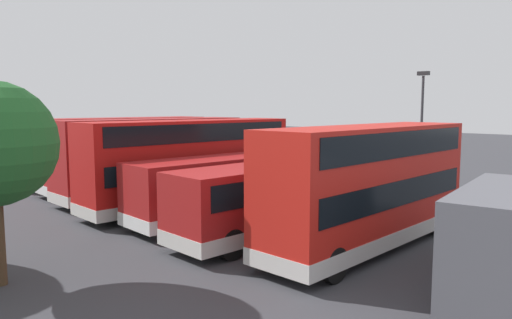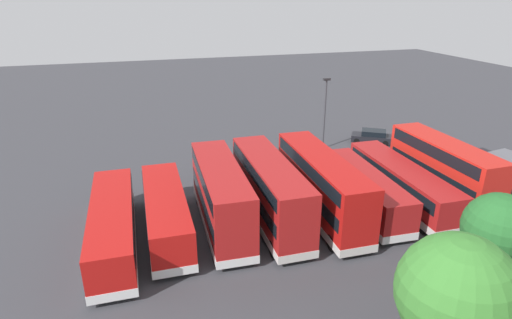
{
  "view_description": "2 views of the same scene",
  "coord_description": "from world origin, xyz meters",
  "px_view_note": "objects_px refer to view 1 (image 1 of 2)",
  "views": [
    {
      "loc": [
        -21.53,
        26.37,
        5.25
      ],
      "look_at": [
        -0.65,
        5.17,
        1.92
      ],
      "focal_mm": 33.35,
      "sensor_mm": 36.0,
      "label": 1
    },
    {
      "loc": [
        10.43,
        36.15,
        15.24
      ],
      "look_at": [
        0.8,
        4.18,
        1.98
      ],
      "focal_mm": 29.64,
      "sensor_mm": 36.0,
      "label": 2
    }
  ],
  "objects_px": {
    "lamp_post_tall": "(422,121)",
    "bus_single_deck_second": "(295,193)",
    "bus_double_decker_fifth": "(154,155)",
    "bus_single_deck_third": "(234,184)",
    "bus_single_deck_seventh": "(101,159)",
    "bus_double_decker_fourth": "(191,161)",
    "bus_single_deck_far_end": "(70,156)",
    "waste_bin_yellow": "(275,181)",
    "bus_double_decker_sixth": "(125,151)",
    "bus_double_decker_near_end": "(369,183)"
  },
  "relations": [
    {
      "from": "bus_single_deck_second",
      "to": "bus_double_decker_fourth",
      "type": "distance_m",
      "value": 6.91
    },
    {
      "from": "bus_single_deck_third",
      "to": "bus_double_decker_sixth",
      "type": "relative_size",
      "value": 1.0
    },
    {
      "from": "lamp_post_tall",
      "to": "bus_single_deck_second",
      "type": "bearing_deg",
      "value": 92.5
    },
    {
      "from": "bus_single_deck_second",
      "to": "bus_double_decker_fifth",
      "type": "height_order",
      "value": "bus_double_decker_fifth"
    },
    {
      "from": "bus_double_decker_sixth",
      "to": "bus_single_deck_seventh",
      "type": "bearing_deg",
      "value": -4.07
    },
    {
      "from": "bus_double_decker_near_end",
      "to": "bus_single_deck_third",
      "type": "xyz_separation_m",
      "value": [
        7.06,
        0.23,
        -0.83
      ]
    },
    {
      "from": "bus_single_deck_second",
      "to": "waste_bin_yellow",
      "type": "distance_m",
      "value": 10.61
    },
    {
      "from": "bus_single_deck_second",
      "to": "bus_double_decker_fifth",
      "type": "bearing_deg",
      "value": -0.04
    },
    {
      "from": "bus_single_deck_second",
      "to": "bus_double_decker_sixth",
      "type": "height_order",
      "value": "bus_double_decker_sixth"
    },
    {
      "from": "bus_double_decker_fourth",
      "to": "bus_double_decker_fifth",
      "type": "distance_m",
      "value": 3.82
    },
    {
      "from": "bus_double_decker_fifth",
      "to": "bus_single_deck_far_end",
      "type": "distance_m",
      "value": 10.56
    },
    {
      "from": "bus_double_decker_fourth",
      "to": "bus_single_deck_seventh",
      "type": "relative_size",
      "value": 1.09
    },
    {
      "from": "bus_single_deck_seventh",
      "to": "waste_bin_yellow",
      "type": "distance_m",
      "value": 12.23
    },
    {
      "from": "bus_double_decker_fourth",
      "to": "bus_single_deck_seventh",
      "type": "bearing_deg",
      "value": -3.36
    },
    {
      "from": "bus_double_decker_fifth",
      "to": "waste_bin_yellow",
      "type": "xyz_separation_m",
      "value": [
        -2.97,
        -7.2,
        -1.97
      ]
    },
    {
      "from": "bus_double_decker_fourth",
      "to": "bus_double_decker_sixth",
      "type": "height_order",
      "value": "same"
    },
    {
      "from": "bus_double_decker_sixth",
      "to": "bus_double_decker_near_end",
      "type": "bearing_deg",
      "value": 179.17
    },
    {
      "from": "bus_single_deck_seventh",
      "to": "lamp_post_tall",
      "type": "distance_m",
      "value": 21.36
    },
    {
      "from": "lamp_post_tall",
      "to": "waste_bin_yellow",
      "type": "xyz_separation_m",
      "value": [
        7.14,
        5.51,
        -3.88
      ]
    },
    {
      "from": "bus_double_decker_near_end",
      "to": "bus_double_decker_fourth",
      "type": "distance_m",
      "value": 10.45
    },
    {
      "from": "bus_double_decker_fourth",
      "to": "lamp_post_tall",
      "type": "xyz_separation_m",
      "value": [
        -6.3,
        -12.92,
        1.91
      ]
    },
    {
      "from": "bus_double_decker_near_end",
      "to": "bus_single_deck_seventh",
      "type": "relative_size",
      "value": 0.97
    },
    {
      "from": "bus_double_decker_near_end",
      "to": "bus_single_deck_second",
      "type": "distance_m",
      "value": 3.69
    },
    {
      "from": "bus_single_deck_second",
      "to": "bus_single_deck_far_end",
      "type": "distance_m",
      "value": 21.19
    },
    {
      "from": "bus_single_deck_second",
      "to": "bus_double_decker_fourth",
      "type": "relative_size",
      "value": 1.02
    },
    {
      "from": "bus_double_decker_fifth",
      "to": "waste_bin_yellow",
      "type": "relative_size",
      "value": 11.96
    },
    {
      "from": "bus_double_decker_near_end",
      "to": "bus_single_deck_third",
      "type": "relative_size",
      "value": 0.98
    },
    {
      "from": "bus_single_deck_far_end",
      "to": "waste_bin_yellow",
      "type": "height_order",
      "value": "bus_single_deck_far_end"
    },
    {
      "from": "bus_single_deck_second",
      "to": "bus_double_decker_sixth",
      "type": "xyz_separation_m",
      "value": [
        14.1,
        -0.18,
        0.82
      ]
    },
    {
      "from": "bus_double_decker_sixth",
      "to": "waste_bin_yellow",
      "type": "xyz_separation_m",
      "value": [
        -6.41,
        -7.03,
        -1.97
      ]
    },
    {
      "from": "bus_single_deck_third",
      "to": "waste_bin_yellow",
      "type": "bearing_deg",
      "value": -60.69
    },
    {
      "from": "bus_double_decker_fourth",
      "to": "bus_double_decker_sixth",
      "type": "xyz_separation_m",
      "value": [
        7.25,
        -0.38,
        -0.0
      ]
    },
    {
      "from": "bus_double_decker_near_end",
      "to": "waste_bin_yellow",
      "type": "xyz_separation_m",
      "value": [
        11.29,
        -7.29,
        -1.97
      ]
    },
    {
      "from": "bus_double_decker_fourth",
      "to": "bus_single_deck_far_end",
      "type": "xyz_separation_m",
      "value": [
        14.34,
        0.04,
        -0.83
      ]
    },
    {
      "from": "bus_single_deck_second",
      "to": "waste_bin_yellow",
      "type": "xyz_separation_m",
      "value": [
        7.69,
        -7.21,
        -1.15
      ]
    },
    {
      "from": "bus_single_deck_far_end",
      "to": "waste_bin_yellow",
      "type": "bearing_deg",
      "value": -151.1
    },
    {
      "from": "bus_double_decker_near_end",
      "to": "bus_double_decker_fifth",
      "type": "height_order",
      "value": "same"
    },
    {
      "from": "bus_double_decker_near_end",
      "to": "bus_single_deck_second",
      "type": "height_order",
      "value": "bus_double_decker_near_end"
    },
    {
      "from": "bus_double_decker_fifth",
      "to": "lamp_post_tall",
      "type": "xyz_separation_m",
      "value": [
        -10.11,
        -12.71,
        1.91
      ]
    },
    {
      "from": "bus_single_deck_third",
      "to": "bus_single_deck_seventh",
      "type": "bearing_deg",
      "value": -3.01
    },
    {
      "from": "bus_double_decker_fourth",
      "to": "bus_double_decker_fifth",
      "type": "height_order",
      "value": "same"
    },
    {
      "from": "bus_single_deck_far_end",
      "to": "waste_bin_yellow",
      "type": "distance_m",
      "value": 15.46
    },
    {
      "from": "bus_single_deck_second",
      "to": "waste_bin_yellow",
      "type": "relative_size",
      "value": 12.71
    },
    {
      "from": "bus_double_decker_sixth",
      "to": "lamp_post_tall",
      "type": "distance_m",
      "value": 18.56
    },
    {
      "from": "bus_single_deck_third",
      "to": "bus_single_deck_far_end",
      "type": "distance_m",
      "value": 17.72
    },
    {
      "from": "bus_double_decker_sixth",
      "to": "bus_single_deck_seventh",
      "type": "distance_m",
      "value": 3.82
    },
    {
      "from": "bus_double_decker_sixth",
      "to": "bus_single_deck_seventh",
      "type": "height_order",
      "value": "bus_double_decker_sixth"
    },
    {
      "from": "bus_double_decker_fourth",
      "to": "lamp_post_tall",
      "type": "bearing_deg",
      "value": -115.98
    },
    {
      "from": "bus_double_decker_fourth",
      "to": "bus_single_deck_seventh",
      "type": "xyz_separation_m",
      "value": [
        10.97,
        -0.64,
        -0.83
      ]
    },
    {
      "from": "bus_double_decker_near_end",
      "to": "waste_bin_yellow",
      "type": "relative_size",
      "value": 11.08
    }
  ]
}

